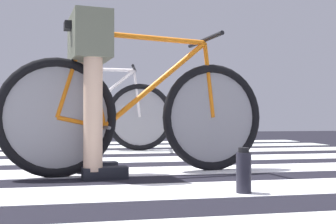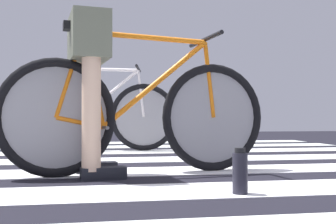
% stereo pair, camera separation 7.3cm
% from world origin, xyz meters
% --- Properties ---
extents(ground, '(18.00, 14.00, 0.02)m').
position_xyz_m(ground, '(0.00, 0.00, 0.01)').
color(ground, black).
extents(crosswalk_markings, '(5.41, 6.51, 0.00)m').
position_xyz_m(crosswalk_markings, '(-0.01, 0.07, 0.02)').
color(crosswalk_markings, silver).
rests_on(crosswalk_markings, ground).
extents(bicycle_1_of_2, '(1.73, 0.53, 0.93)m').
position_xyz_m(bicycle_1_of_2, '(-0.06, -0.04, 0.41)').
color(bicycle_1_of_2, black).
rests_on(bicycle_1_of_2, ground).
extents(cyclist_1_of_2, '(0.36, 0.44, 0.98)m').
position_xyz_m(cyclist_1_of_2, '(-0.37, -0.09, 0.66)').
color(cyclist_1_of_2, beige).
rests_on(cyclist_1_of_2, ground).
extents(bicycle_2_of_2, '(1.72, 0.54, 0.93)m').
position_xyz_m(bicycle_2_of_2, '(-0.34, 1.84, 0.41)').
color(bicycle_2_of_2, black).
rests_on(bicycle_2_of_2, ground).
extents(water_bottle, '(0.07, 0.07, 0.22)m').
position_xyz_m(water_bottle, '(0.34, -0.81, 0.12)').
color(water_bottle, '#23222E').
rests_on(water_bottle, ground).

